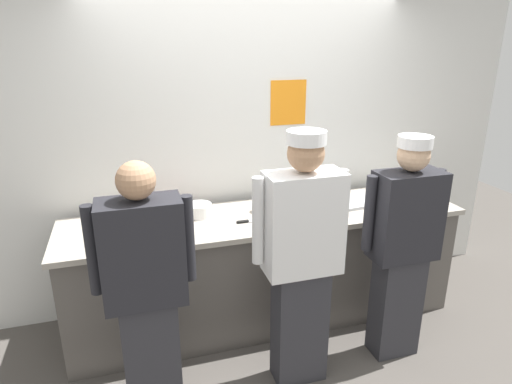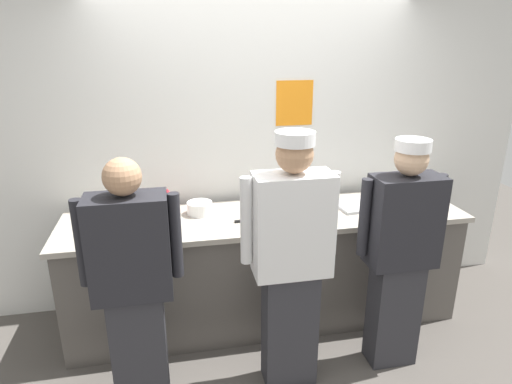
# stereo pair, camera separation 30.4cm
# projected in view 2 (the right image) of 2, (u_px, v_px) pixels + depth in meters

# --- Properties ---
(ground_plane) EXTENTS (9.00, 9.00, 0.00)m
(ground_plane) POSITION_uv_depth(u_px,v_px,m) (277.00, 346.00, 3.33)
(ground_plane) COLOR #514C47
(wall_back) EXTENTS (4.83, 0.11, 2.81)m
(wall_back) POSITION_uv_depth(u_px,v_px,m) (254.00, 139.00, 3.68)
(wall_back) COLOR silver
(wall_back) RESTS_ON ground
(prep_counter) EXTENTS (3.08, 0.73, 0.92)m
(prep_counter) POSITION_uv_depth(u_px,v_px,m) (266.00, 268.00, 3.53)
(prep_counter) COLOR #56514C
(prep_counter) RESTS_ON ground
(chef_near_left) EXTENTS (0.59, 0.24, 1.60)m
(chef_near_left) POSITION_uv_depth(u_px,v_px,m) (133.00, 284.00, 2.57)
(chef_near_left) COLOR #2D2D33
(chef_near_left) RESTS_ON ground
(chef_center) EXTENTS (0.61, 0.24, 1.70)m
(chef_center) POSITION_uv_depth(u_px,v_px,m) (291.00, 258.00, 2.73)
(chef_center) COLOR #2D2D33
(chef_center) RESTS_ON ground
(chef_far_right) EXTENTS (0.59, 0.24, 1.62)m
(chef_far_right) POSITION_uv_depth(u_px,v_px,m) (400.00, 251.00, 2.93)
(chef_far_right) COLOR #2D2D33
(chef_far_right) RESTS_ON ground
(plate_stack_front) EXTENTS (0.19, 0.19, 0.10)m
(plate_stack_front) POSITION_uv_depth(u_px,v_px,m) (200.00, 208.00, 3.39)
(plate_stack_front) COLOR white
(plate_stack_front) RESTS_ON prep_counter
(mixing_bowl_steel) EXTENTS (0.31, 0.31, 0.12)m
(mixing_bowl_steel) POSITION_uv_depth(u_px,v_px,m) (305.00, 207.00, 3.38)
(mixing_bowl_steel) COLOR #B7BABF
(mixing_bowl_steel) RESTS_ON prep_counter
(sheet_tray) EXTENTS (0.47, 0.33, 0.02)m
(sheet_tray) POSITION_uv_depth(u_px,v_px,m) (364.00, 205.00, 3.56)
(sheet_tray) COLOR #B7BABF
(sheet_tray) RESTS_ON prep_counter
(squeeze_bottle_primary) EXTENTS (0.06, 0.06, 0.20)m
(squeeze_bottle_primary) POSITION_uv_depth(u_px,v_px,m) (117.00, 225.00, 2.96)
(squeeze_bottle_primary) COLOR orange
(squeeze_bottle_primary) RESTS_ON prep_counter
(squeeze_bottle_secondary) EXTENTS (0.06, 0.06, 0.20)m
(squeeze_bottle_secondary) POSITION_uv_depth(u_px,v_px,m) (168.00, 201.00, 3.39)
(squeeze_bottle_secondary) COLOR red
(squeeze_bottle_secondary) RESTS_ON prep_counter
(ramekin_orange_sauce) EXTENTS (0.10, 0.10, 0.04)m
(ramekin_orange_sauce) POSITION_uv_depth(u_px,v_px,m) (399.00, 196.00, 3.73)
(ramekin_orange_sauce) COLOR white
(ramekin_orange_sauce) RESTS_ON prep_counter
(ramekin_yellow_sauce) EXTENTS (0.10, 0.10, 0.05)m
(ramekin_yellow_sauce) POSITION_uv_depth(u_px,v_px,m) (259.00, 209.00, 3.44)
(ramekin_yellow_sauce) COLOR white
(ramekin_yellow_sauce) RESTS_ON prep_counter
(ramekin_red_sauce) EXTENTS (0.08, 0.08, 0.05)m
(ramekin_red_sauce) POSITION_uv_depth(u_px,v_px,m) (432.00, 208.00, 3.45)
(ramekin_red_sauce) COLOR white
(ramekin_red_sauce) RESTS_ON prep_counter
(deli_cup) EXTENTS (0.09, 0.09, 0.10)m
(deli_cup) POSITION_uv_depth(u_px,v_px,m) (384.00, 192.00, 3.75)
(deli_cup) COLOR white
(deli_cup) RESTS_ON prep_counter
(chefs_knife) EXTENTS (0.28, 0.03, 0.02)m
(chefs_knife) POSITION_uv_depth(u_px,v_px,m) (250.00, 221.00, 3.26)
(chefs_knife) COLOR #B7BABF
(chefs_knife) RESTS_ON prep_counter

